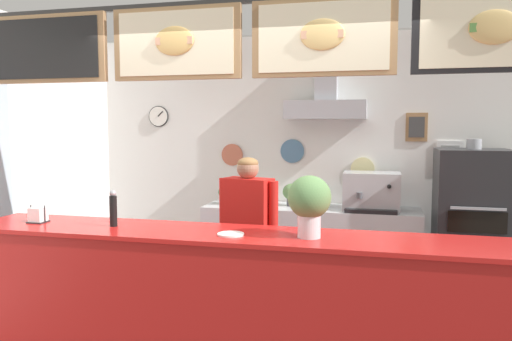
# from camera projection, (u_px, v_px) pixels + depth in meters

# --- Properties ---
(back_wall_assembly) EXTENTS (4.93, 2.35, 2.85)m
(back_wall_assembly) POSITION_uv_depth(u_px,v_px,m) (296.00, 150.00, 5.70)
(back_wall_assembly) COLOR #9E9E99
(back_wall_assembly) RESTS_ON ground_plane
(service_counter) EXTENTS (3.94, 0.60, 1.08)m
(service_counter) POSITION_uv_depth(u_px,v_px,m) (234.00, 310.00, 3.47)
(service_counter) COLOR #B21916
(service_counter) RESTS_ON ground_plane
(back_prep_counter) EXTENTS (2.32, 0.62, 0.92)m
(back_prep_counter) POSITION_uv_depth(u_px,v_px,m) (310.00, 249.00, 5.52)
(back_prep_counter) COLOR silver
(back_prep_counter) RESTS_ON ground_plane
(pizza_oven) EXTENTS (0.69, 0.67, 1.68)m
(pizza_oven) POSITION_uv_depth(u_px,v_px,m) (471.00, 228.00, 4.98)
(pizza_oven) COLOR #232326
(pizza_oven) RESTS_ON ground_plane
(shop_worker) EXTENTS (0.57, 0.32, 1.53)m
(shop_worker) POSITION_uv_depth(u_px,v_px,m) (248.00, 236.00, 4.49)
(shop_worker) COLOR #232328
(shop_worker) RESTS_ON ground_plane
(espresso_machine) EXTENTS (0.58, 0.47, 0.40)m
(espresso_machine) POSITION_uv_depth(u_px,v_px,m) (371.00, 192.00, 5.28)
(espresso_machine) COLOR #B7BABF
(espresso_machine) RESTS_ON back_prep_counter
(potted_thyme) EXTENTS (0.16, 0.16, 0.19)m
(potted_thyme) POSITION_uv_depth(u_px,v_px,m) (320.00, 198.00, 5.44)
(potted_thyme) COLOR #4C4C51
(potted_thyme) RESTS_ON back_prep_counter
(potted_basil) EXTENTS (0.20, 0.20, 0.25)m
(potted_basil) POSITION_uv_depth(u_px,v_px,m) (292.00, 193.00, 5.54)
(potted_basil) COLOR #4C4C51
(potted_basil) RESTS_ON back_prep_counter
(potted_sage) EXTENTS (0.18, 0.18, 0.21)m
(potted_sage) POSITION_uv_depth(u_px,v_px,m) (254.00, 194.00, 5.63)
(potted_sage) COLOR beige
(potted_sage) RESTS_ON back_prep_counter
(potted_rosemary) EXTENTS (0.20, 0.20, 0.23)m
(potted_rosemary) POSITION_uv_depth(u_px,v_px,m) (227.00, 193.00, 5.66)
(potted_rosemary) COLOR #9E563D
(potted_rosemary) RESTS_ON back_prep_counter
(napkin_holder) EXTENTS (0.13, 0.12, 0.13)m
(napkin_holder) POSITION_uv_depth(u_px,v_px,m) (38.00, 215.00, 3.77)
(napkin_holder) COLOR #262628
(napkin_holder) RESTS_ON service_counter
(basil_vase) EXTENTS (0.28, 0.28, 0.41)m
(basil_vase) POSITION_uv_depth(u_px,v_px,m) (309.00, 202.00, 3.25)
(basil_vase) COLOR silver
(basil_vase) RESTS_ON service_counter
(condiment_plate) EXTENTS (0.18, 0.18, 0.01)m
(condiment_plate) POSITION_uv_depth(u_px,v_px,m) (231.00, 234.00, 3.34)
(condiment_plate) COLOR white
(condiment_plate) RESTS_ON service_counter
(pepper_grinder) EXTENTS (0.05, 0.05, 0.26)m
(pepper_grinder) POSITION_uv_depth(u_px,v_px,m) (113.00, 208.00, 3.62)
(pepper_grinder) COLOR black
(pepper_grinder) RESTS_ON service_counter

